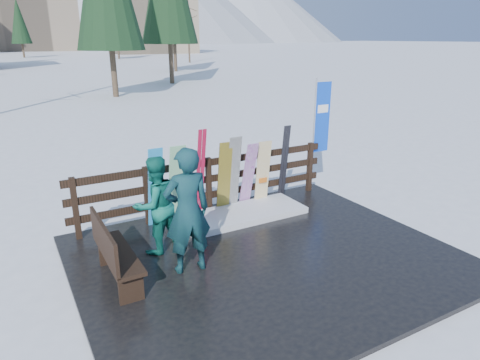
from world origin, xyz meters
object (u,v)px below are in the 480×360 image
snowboard_3 (248,175)px  snowboard_0 (155,188)px  rental_flag (320,122)px  snowboard_4 (233,174)px  snowboard_5 (263,173)px  snowboard_2 (224,178)px  person_back (156,205)px  person_front (187,211)px  bench (113,251)px  snowboard_1 (177,184)px

snowboard_3 → snowboard_0: bearing=180.0°
rental_flag → snowboard_4: bearing=-173.6°
snowboard_5 → snowboard_0: bearing=180.0°
snowboard_2 → person_back: size_ratio=0.92×
person_back → snowboard_3: bearing=-171.6°
snowboard_0 → person_front: person_front is taller
bench → rental_flag: size_ratio=0.58×
snowboard_0 → snowboard_4: 1.65m
snowboard_3 → rental_flag: size_ratio=0.57×
snowboard_5 → snowboard_2: bearing=-180.0°
snowboard_1 → snowboard_4: size_ratio=1.00×
snowboard_1 → person_back: (-0.72, -0.93, 0.04)m
snowboard_3 → rental_flag: bearing=7.5°
snowboard_4 → person_back: bearing=-154.5°
snowboard_2 → bench: bearing=-149.1°
snowboard_3 → person_back: size_ratio=0.89×
snowboard_5 → rental_flag: 1.95m
snowboard_2 → person_back: bearing=-152.0°
snowboard_4 → snowboard_5: bearing=0.0°
snowboard_0 → person_back: bearing=-108.2°
snowboard_4 → person_front: 2.49m
snowboard_3 → bench: bearing=-153.7°
snowboard_1 → rental_flag: size_ratio=0.62×
snowboard_5 → person_front: person_front is taller
bench → snowboard_4: bearing=29.1°
person_front → snowboard_0: bearing=-89.2°
snowboard_2 → person_back: 1.98m
rental_flag → person_front: (-4.16, -2.04, -0.62)m
snowboard_3 → snowboard_5: size_ratio=1.03×
snowboard_2 → snowboard_3: bearing=0.0°
snowboard_0 → rental_flag: bearing=3.8°
snowboard_4 → rental_flag: 2.57m
snowboard_3 → rental_flag: rental_flag is taller
snowboard_1 → snowboard_4: bearing=-0.0°
snowboard_3 → rental_flag: 2.26m
snowboard_3 → person_front: 2.76m
snowboard_4 → bench: bearing=-150.9°
bench → snowboard_1: bearing=44.4°
snowboard_4 → person_front: (-1.74, -1.77, 0.19)m
snowboard_0 → snowboard_5: 2.36m
rental_flag → person_back: rental_flag is taller
snowboard_1 → rental_flag: (3.65, 0.27, 0.82)m
snowboard_1 → rental_flag: 3.75m
person_front → person_back: size_ratio=1.19×
snowboard_3 → snowboard_5: snowboard_3 is taller
person_front → bench: bearing=-5.9°
snowboard_4 → snowboard_5: snowboard_4 is taller
snowboard_3 → person_front: bearing=-139.9°
snowboard_1 → snowboard_5: (1.94, 0.00, -0.08)m
snowboard_2 → rental_flag: 2.78m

